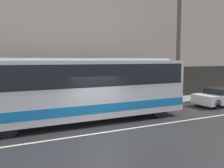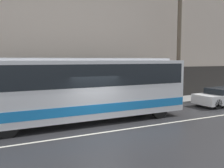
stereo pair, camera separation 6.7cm
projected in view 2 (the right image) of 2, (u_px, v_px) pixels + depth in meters
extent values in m
plane|color=#262628|center=(105.00, 132.00, 11.37)|extent=(60.00, 60.00, 0.00)
cube|color=gray|center=(70.00, 110.00, 15.99)|extent=(60.00, 2.43, 0.16)
cube|color=#B7A899|center=(63.00, 28.00, 16.68)|extent=(60.00, 0.30, 10.78)
cube|color=#2D2B28|center=(65.00, 88.00, 16.93)|extent=(60.00, 0.06, 2.70)
cube|color=beige|center=(105.00, 132.00, 11.37)|extent=(54.00, 0.14, 0.01)
cube|color=silver|center=(78.00, 88.00, 12.99)|extent=(11.97, 2.57, 2.91)
cube|color=#1972BF|center=(79.00, 106.00, 13.08)|extent=(11.91, 2.59, 0.45)
cube|color=black|center=(78.00, 75.00, 12.92)|extent=(11.61, 2.59, 1.11)
cube|color=orange|center=(169.00, 63.00, 15.53)|extent=(0.12, 1.92, 0.28)
cube|color=silver|center=(78.00, 59.00, 12.84)|extent=(10.17, 2.18, 0.12)
cylinder|color=black|center=(159.00, 110.00, 14.09)|extent=(0.98, 0.28, 0.98)
cylinder|color=black|center=(138.00, 103.00, 16.09)|extent=(0.98, 0.28, 0.98)
cylinder|color=black|center=(7.00, 127.00, 10.51)|extent=(0.98, 0.28, 0.98)
cylinder|color=black|center=(3.00, 116.00, 12.51)|extent=(0.98, 0.28, 0.98)
cube|color=black|center=(224.00, 91.00, 18.02)|extent=(2.26, 1.67, 0.41)
cylinder|color=black|center=(218.00, 104.00, 16.65)|extent=(0.68, 0.20, 0.68)
cylinder|color=black|center=(199.00, 101.00, 18.12)|extent=(0.68, 0.20, 0.68)
cylinder|color=brown|center=(179.00, 45.00, 18.69)|extent=(0.31, 0.31, 8.50)
cylinder|color=#333338|center=(65.00, 97.00, 16.13)|extent=(0.36, 0.36, 1.45)
sphere|color=tan|center=(65.00, 84.00, 16.05)|extent=(0.26, 0.26, 0.26)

